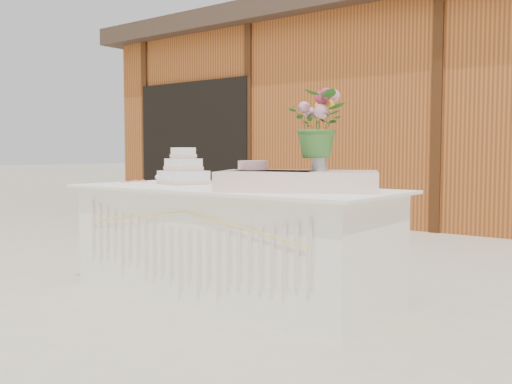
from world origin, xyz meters
The scene contains 9 objects.
ground centered at (0.00, 0.00, 0.00)m, with size 80.00×80.00×0.00m, color beige.
barn centered at (-0.01, 5.99, 1.68)m, with size 12.60×4.60×3.30m.
cake_table centered at (0.00, 0.00, 0.39)m, with size 2.40×1.00×0.77m.
wedding_cake centered at (-0.54, 0.09, 0.87)m, with size 0.38×0.38×0.28m.
pink_cake_stand centered at (0.19, 0.01, 0.88)m, with size 0.26×0.26×0.19m.
satin_runner centered at (0.57, 0.01, 0.83)m, with size 0.99×0.57×0.13m, color #FBD4CA.
flower_vase centered at (0.68, 0.08, 0.96)m, with size 0.10×0.10×0.13m, color #A7A6AB.
bouquet centered at (0.68, 0.08, 1.24)m, with size 0.38×0.33×0.42m, color #376D2B.
loose_flowers centered at (-1.02, 0.03, 0.78)m, with size 0.16×0.38×0.02m, color pink, non-canonical shape.
Camera 1 is at (2.58, -3.04, 1.01)m, focal length 40.00 mm.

